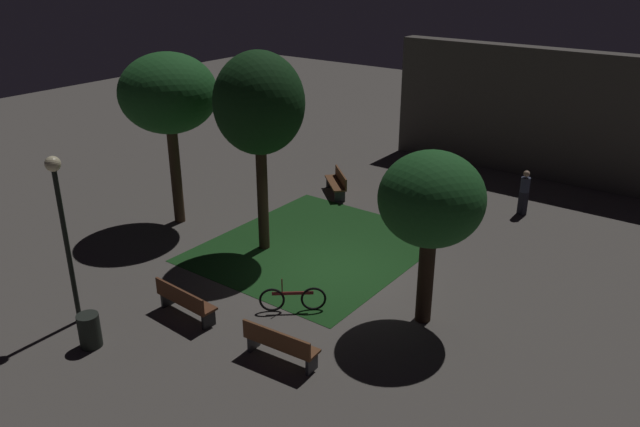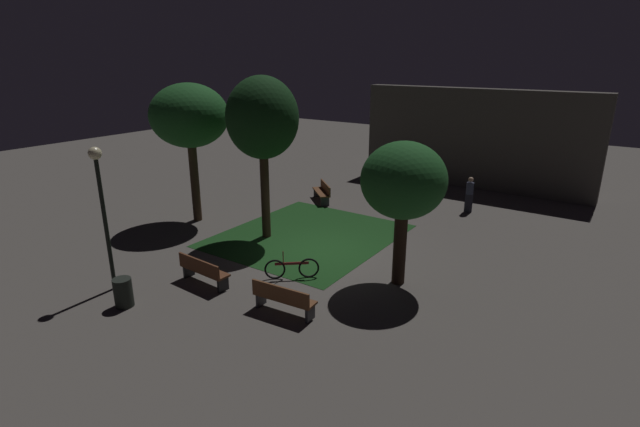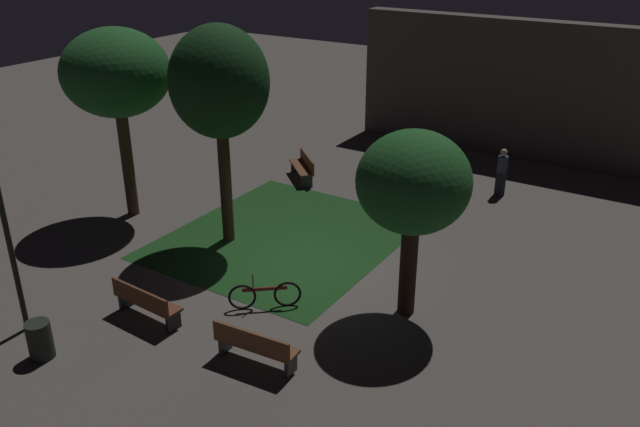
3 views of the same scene
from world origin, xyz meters
name	(u,v)px [view 2 (image 2 of 3)]	position (x,y,z in m)	size (l,w,h in m)	color
ground_plane	(324,250)	(0.00, 0.00, 0.00)	(60.00, 60.00, 0.00)	#56514C
grass_lawn	(308,236)	(-1.33, 0.87, 0.01)	(6.06, 6.86, 0.01)	#194219
bench_near_trees	(203,270)	(-1.55, -4.29, 0.48)	(1.82, 0.58, 0.88)	brown
bench_by_lamp	(283,298)	(1.56, -4.29, 0.48)	(1.83, 0.61, 0.88)	brown
bench_corner	(323,191)	(-3.47, 5.05, 0.48)	(1.65, 1.57, 0.88)	brown
tree_back_left	(262,119)	(-2.62, -0.08, 4.49)	(2.63, 2.63, 6.03)	#38281C
tree_tall_center	(403,182)	(3.30, -0.82, 3.20)	(2.50, 2.50, 4.38)	#2D2116
tree_right_canopy	(189,117)	(-6.31, -0.25, 4.35)	(3.11, 3.11, 5.67)	#423021
lamp_post_path_center	(101,194)	(-3.56, -5.98, 2.94)	(0.36, 0.36, 4.29)	black
trash_bin	(123,293)	(-2.38, -6.45, 0.42)	(0.51, 0.51, 0.83)	black
bicycle	(292,268)	(0.43, -2.44, 0.34)	(1.36, 1.14, 0.93)	black
pedestrian	(469,194)	(2.85, 7.31, 0.85)	(0.34, 0.32, 1.61)	black
building_wall_backdrop	(475,139)	(1.53, 11.74, 2.55)	(11.96, 0.80, 5.10)	#4C4742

